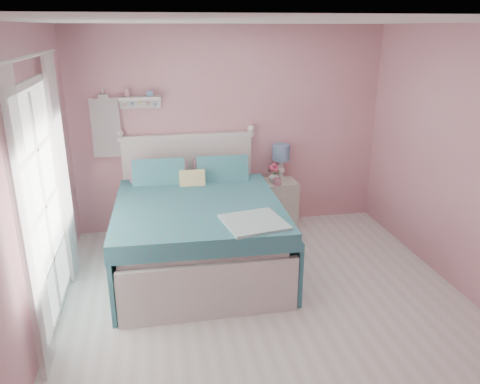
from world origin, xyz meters
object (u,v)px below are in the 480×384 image
object	(u,v)px
vase	(274,176)
teacup	(277,181)
nightstand	(279,204)
bed	(197,230)
table_lamp	(281,155)

from	to	relation	value
vase	teacup	size ratio (longest dim) A/B	1.31
nightstand	vase	world-z (taller)	vase
bed	nightstand	bearing A→B (deg)	38.21
nightstand	teacup	world-z (taller)	teacup
teacup	bed	bearing A→B (deg)	-146.87
bed	nightstand	world-z (taller)	bed
nightstand	vase	xyz separation A→B (m)	(-0.08, -0.01, 0.39)
bed	teacup	xyz separation A→B (m)	(1.11, 0.72, 0.27)
table_lamp	vase	bearing A→B (deg)	-135.88
vase	teacup	bearing A→B (deg)	-86.02
nightstand	teacup	distance (m)	0.40
bed	table_lamp	size ratio (longest dim) A/B	4.83
vase	bed	bearing A→B (deg)	-141.94
table_lamp	nightstand	bearing A→B (deg)	-112.21
bed	teacup	distance (m)	1.35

